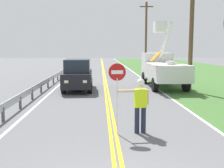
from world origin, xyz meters
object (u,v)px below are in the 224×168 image
at_px(flagger_worker, 140,102).
at_px(utility_bucket_truck, 162,68).
at_px(stop_sign_paddle, 117,83).
at_px(utility_pole_near, 191,28).
at_px(utility_pole_mid, 146,35).
at_px(oncoming_suv_nearest, 78,75).

relative_size(flagger_worker, utility_bucket_truck, 0.27).
distance_m(flagger_worker, stop_sign_paddle, 1.02).
relative_size(flagger_worker, stop_sign_paddle, 0.78).
bearing_deg(stop_sign_paddle, utility_pole_near, 58.76).
xyz_separation_m(utility_bucket_truck, utility_pole_mid, (1.59, 16.68, 3.28)).
height_order(flagger_worker, utility_bucket_truck, utility_bucket_truck).
xyz_separation_m(flagger_worker, utility_pole_near, (4.57, 8.72, 3.06)).
distance_m(utility_bucket_truck, oncoming_suv_nearest, 6.35).
bearing_deg(flagger_worker, utility_bucket_truck, 73.68).
xyz_separation_m(flagger_worker, utility_pole_mid, (4.90, 27.97, 3.62)).
bearing_deg(oncoming_suv_nearest, utility_pole_mid, 67.15).
bearing_deg(oncoming_suv_nearest, utility_bucket_truck, 14.95).
bearing_deg(utility_pole_mid, flagger_worker, -99.93).
bearing_deg(utility_bucket_truck, flagger_worker, -106.32).
xyz_separation_m(utility_pole_near, utility_pole_mid, (0.33, 19.24, 0.57)).
bearing_deg(utility_pole_near, utility_bucket_truck, 116.21).
bearing_deg(flagger_worker, utility_pole_near, 62.36).
relative_size(oncoming_suv_nearest, utility_pole_near, 0.59).
relative_size(stop_sign_paddle, utility_bucket_truck, 0.34).
height_order(flagger_worker, utility_pole_near, utility_pole_near).
distance_m(utility_pole_near, utility_pole_mid, 19.26).
relative_size(stop_sign_paddle, utility_pole_near, 0.30).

